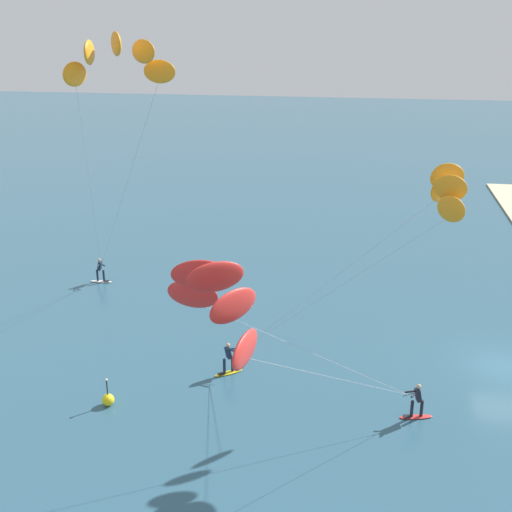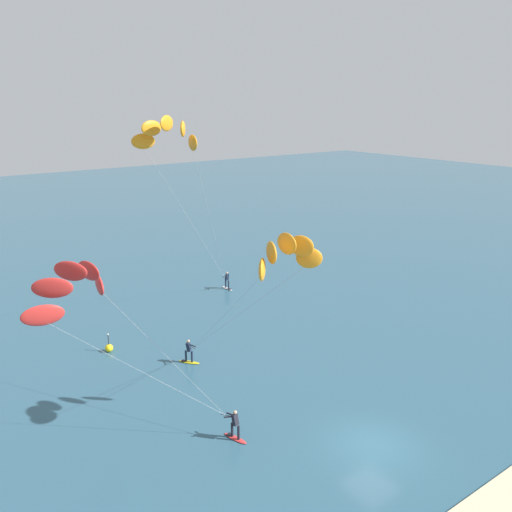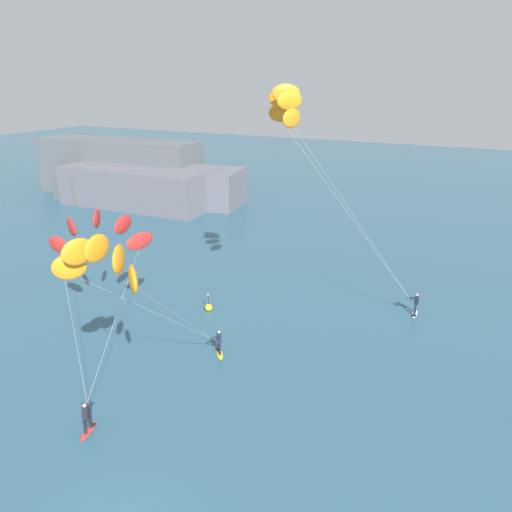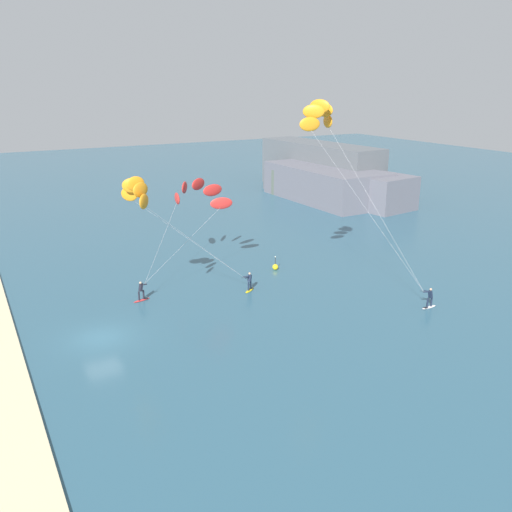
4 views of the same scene
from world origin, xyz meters
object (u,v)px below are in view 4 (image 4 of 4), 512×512
object	(u,v)px
kitesurfer_mid_water	(197,196)
kitesurfer_far_out	(324,123)
kitesurfer_nearshore	(143,197)
marker_buoy	(275,267)

from	to	relation	value
kitesurfer_mid_water	kitesurfer_far_out	size ratio (longest dim) A/B	0.68
kitesurfer_nearshore	marker_buoy	bearing A→B (deg)	106.29
marker_buoy	kitesurfer_far_out	bearing A→B (deg)	8.06
kitesurfer_mid_water	marker_buoy	distance (m)	10.17
kitesurfer_far_out	kitesurfer_nearshore	bearing A→B (deg)	-97.31
kitesurfer_far_out	marker_buoy	xyz separation A→B (m)	(-5.97, -0.85, -13.97)
kitesurfer_mid_water	kitesurfer_far_out	xyz separation A→B (m)	(9.79, 7.22, 7.02)
kitesurfer_nearshore	kitesurfer_far_out	distance (m)	15.71
marker_buoy	kitesurfer_mid_water	bearing A→B (deg)	-120.92
kitesurfer_mid_water	marker_buoy	bearing A→B (deg)	59.08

